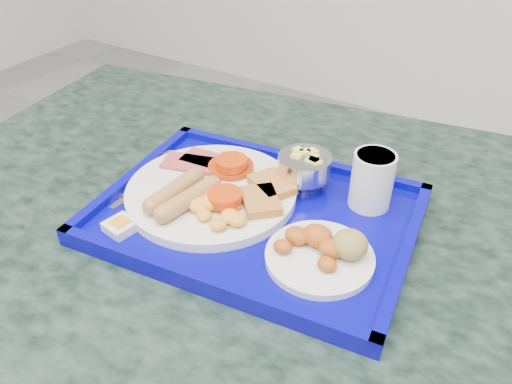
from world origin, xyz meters
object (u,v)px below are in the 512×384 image
tray (256,216)px  bread_plate (324,251)px  table (272,305)px  juice_cup (372,179)px  fruit_bowl (305,166)px  main_plate (214,191)px

tray → bread_plate: bread_plate is taller
table → juice_cup: (0.12, 0.09, 0.28)m
table → bread_plate: (0.12, -0.07, 0.24)m
bread_plate → juice_cup: bearing=87.4°
bread_plate → fruit_bowl: 0.18m
bread_plate → fruit_bowl: bearing=126.0°
tray → fruit_bowl: bearing=73.5°
main_plate → juice_cup: (0.22, 0.12, 0.03)m
main_plate → juice_cup: juice_cup is taller
table → juice_cup: bearing=35.7°
main_plate → bread_plate: 0.22m
table → fruit_bowl: bearing=81.5°
fruit_bowl → tray: bearing=-106.5°
main_plate → fruit_bowl: (0.11, 0.11, 0.03)m
tray → bread_plate: size_ratio=3.41×
fruit_bowl → juice_cup: size_ratio=0.96×
bread_plate → tray: bearing=163.2°
juice_cup → fruit_bowl: bearing=-174.7°
tray → main_plate: bearing=-178.3°
table → fruit_bowl: 0.28m
table → tray: 0.22m
table → juice_cup: 0.32m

